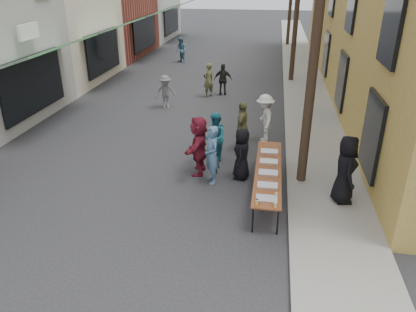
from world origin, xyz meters
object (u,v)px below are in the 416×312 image
(guest_front_c, at_px, (215,137))
(server, at_px, (345,170))
(serving_table, at_px, (268,171))
(guest_front_a, at_px, (242,154))
(utility_pole_near, at_px, (318,22))
(catering_tray_sausage, at_px, (267,199))

(guest_front_c, bearing_deg, server, 44.92)
(serving_table, bearing_deg, guest_front_a, 132.77)
(utility_pole_near, xyz_separation_m, server, (0.99, -1.04, -3.49))
(guest_front_a, distance_m, guest_front_c, 1.45)
(serving_table, height_order, guest_front_c, guest_front_c)
(serving_table, distance_m, guest_front_a, 1.17)
(guest_front_a, distance_m, server, 2.95)
(guest_front_a, bearing_deg, utility_pole_near, 90.60)
(serving_table, xyz_separation_m, catering_tray_sausage, (0.00, -1.65, 0.08))
(guest_front_a, relative_size, guest_front_c, 0.98)
(catering_tray_sausage, relative_size, server, 0.27)
(guest_front_c, relative_size, server, 0.88)
(utility_pole_near, relative_size, guest_front_a, 5.75)
(utility_pole_near, xyz_separation_m, catering_tray_sausage, (-0.96, -2.48, -3.71))
(catering_tray_sausage, bearing_deg, guest_front_c, 115.71)
(catering_tray_sausage, bearing_deg, server, 36.49)
(utility_pole_near, bearing_deg, guest_front_c, 157.26)
(guest_front_a, bearing_deg, server, 70.35)
(utility_pole_near, bearing_deg, server, -46.29)
(utility_pole_near, distance_m, guest_front_c, 4.72)
(serving_table, relative_size, catering_tray_sausage, 8.00)
(serving_table, bearing_deg, guest_front_c, 131.56)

